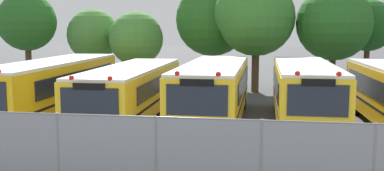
% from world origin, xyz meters
% --- Properties ---
extents(ground_plane, '(160.00, 160.00, 0.00)m').
position_xyz_m(ground_plane, '(0.00, 0.00, 0.00)').
color(ground_plane, '#424244').
extents(school_bus_0, '(2.65, 11.43, 2.75)m').
position_xyz_m(school_bus_0, '(-7.55, 0.03, 1.44)').
color(school_bus_0, yellow).
rests_on(school_bus_0, ground_plane).
extents(school_bus_1, '(2.65, 10.57, 2.53)m').
position_xyz_m(school_bus_1, '(-3.73, 0.02, 1.33)').
color(school_bus_1, yellow).
rests_on(school_bus_1, ground_plane).
extents(school_bus_2, '(2.60, 10.42, 2.73)m').
position_xyz_m(school_bus_2, '(0.03, -0.09, 1.44)').
color(school_bus_2, yellow).
rests_on(school_bus_2, ground_plane).
extents(school_bus_3, '(2.45, 9.59, 2.75)m').
position_xyz_m(school_bus_3, '(3.87, -0.06, 1.45)').
color(school_bus_3, yellow).
rests_on(school_bus_3, ground_plane).
extents(tree_0, '(4.11, 4.08, 6.58)m').
position_xyz_m(tree_0, '(-14.10, 10.13, 4.53)').
color(tree_0, '#4C3823').
rests_on(tree_0, ground_plane).
extents(tree_1, '(3.69, 3.69, 5.45)m').
position_xyz_m(tree_1, '(-9.83, 11.21, 3.55)').
color(tree_1, '#4C3823').
rests_on(tree_1, ground_plane).
extents(tree_2, '(3.64, 3.64, 5.21)m').
position_xyz_m(tree_2, '(-6.24, 10.00, 3.42)').
color(tree_2, '#4C3823').
rests_on(tree_2, ground_plane).
extents(tree_3, '(5.04, 5.04, 7.21)m').
position_xyz_m(tree_3, '(-1.41, 11.68, 4.72)').
color(tree_3, '#4C3823').
rests_on(tree_3, ground_plane).
extents(tree_4, '(5.13, 4.93, 7.25)m').
position_xyz_m(tree_4, '(1.41, 9.56, 4.86)').
color(tree_4, '#4C3823').
rests_on(tree_4, ground_plane).
extents(tree_5, '(4.67, 4.67, 6.75)m').
position_xyz_m(tree_5, '(6.33, 9.76, 4.36)').
color(tree_5, '#4C3823').
rests_on(tree_5, ground_plane).
extents(tree_6, '(3.37, 3.37, 5.96)m').
position_xyz_m(tree_6, '(8.76, 11.49, 4.30)').
color(tree_6, '#4C3823').
rests_on(tree_6, ground_plane).
extents(chainlink_fence, '(21.24, 0.07, 1.94)m').
position_xyz_m(chainlink_fence, '(-0.56, -8.57, 1.00)').
color(chainlink_fence, '#9EA0A3').
rests_on(chainlink_fence, ground_plane).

